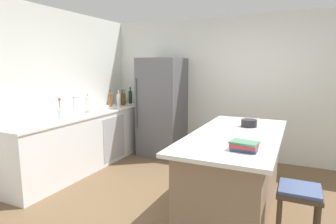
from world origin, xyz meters
The scene contains 19 objects.
ground_plane centered at (0.00, 0.00, 0.00)m, with size 7.20×7.20×0.00m, color brown.
wall_rear centered at (0.00, 2.25, 1.30)m, with size 6.00×0.10×2.60m, color silver.
wall_left centered at (-2.45, 0.00, 1.30)m, with size 0.10×6.00×2.60m, color silver.
counter_run_left centered at (-2.09, 0.62, 0.46)m, with size 0.65×2.99×0.93m.
kitchen_island centered at (0.51, 0.23, 0.47)m, with size 0.98×2.17×0.93m.
refrigerator centered at (-1.24, 1.83, 0.93)m, with size 0.77×0.77×1.85m.
bar_stool centered at (1.20, -0.42, 0.54)m, with size 0.36×0.36×0.66m.
sink_faucet centered at (-2.14, 0.44, 1.08)m, with size 0.15×0.05×0.30m.
flower_vase centered at (-2.09, 0.09, 1.03)m, with size 0.09×0.09×0.32m.
paper_towel_roll centered at (-2.11, 0.73, 1.06)m, with size 0.14×0.14×0.31m.
wine_bottle centered at (-2.07, 1.99, 1.07)m, with size 0.07×0.07×0.35m.
olive_oil_bottle centered at (-2.15, 1.90, 1.05)m, with size 0.05×0.05×0.29m.
hot_sauce_bottle centered at (-2.12, 1.80, 1.01)m, with size 0.05×0.05×0.22m.
whiskey_bottle centered at (-2.07, 1.71, 1.05)m, with size 0.09×0.09×0.31m.
syrup_bottle centered at (-2.12, 1.63, 1.04)m, with size 0.07×0.07×0.28m.
soda_bottle centered at (-2.03, 1.53, 1.06)m, with size 0.07×0.07×0.34m.
vinegar_bottle centered at (-2.16, 1.43, 1.06)m, with size 0.06×0.06×0.32m.
cookbook_stack centered at (0.71, -0.42, 0.98)m, with size 0.27×0.20×0.09m.
mixing_bowl centered at (0.58, 0.67, 0.98)m, with size 0.20×0.20×0.09m.
Camera 1 is at (1.14, -2.99, 1.70)m, focal length 30.18 mm.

